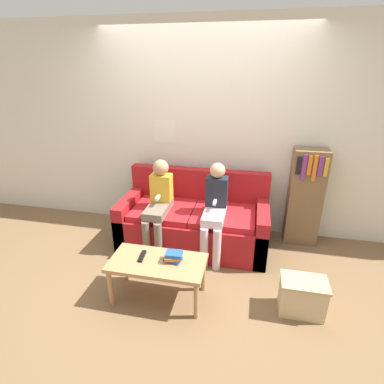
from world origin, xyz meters
name	(u,v)px	position (x,y,z in m)	size (l,w,h in m)	color
ground_plane	(185,267)	(0.00, 0.00, 0.00)	(10.00, 10.00, 0.00)	brown
wall_back	(203,132)	(0.00, 1.03, 1.30)	(8.00, 0.07, 2.60)	silver
couch	(194,221)	(0.00, 0.53, 0.29)	(1.76, 0.82, 0.87)	maroon
coffee_table	(158,266)	(-0.14, -0.49, 0.36)	(0.89, 0.45, 0.41)	#AD7F51
person_left	(159,202)	(-0.38, 0.33, 0.62)	(0.24, 0.56, 1.08)	#756656
person_right	(215,207)	(0.27, 0.33, 0.61)	(0.24, 0.56, 1.09)	silver
tv_remote	(142,256)	(-0.30, -0.46, 0.42)	(0.06, 0.17, 0.02)	black
book_stack	(173,256)	(0.00, -0.45, 0.46)	(0.18, 0.15, 0.09)	#23519E
bookshelf	(305,197)	(1.30, 0.85, 0.60)	(0.39, 0.28, 1.20)	brown
storage_box	(302,296)	(1.17, -0.41, 0.17)	(0.40, 0.27, 0.34)	#CCB284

